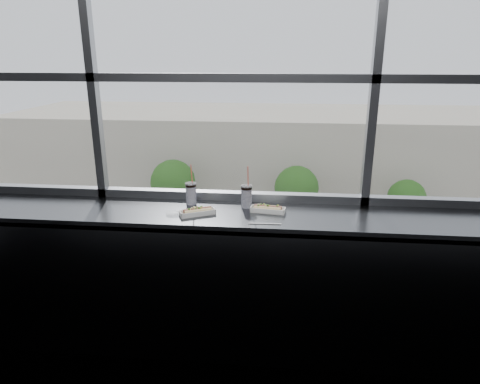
# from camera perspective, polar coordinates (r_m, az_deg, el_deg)

# --- Properties ---
(wall_back_lower) EXTENTS (6.00, 0.00, 6.00)m
(wall_back_lower) POSITION_cam_1_polar(r_m,az_deg,el_deg) (3.49, -1.26, -9.56)
(wall_back_lower) COLOR black
(wall_back_lower) RESTS_ON ground
(window_glass) EXTENTS (6.00, 0.00, 6.00)m
(window_glass) POSITION_cam_1_polar(r_m,az_deg,el_deg) (3.12, -1.44, 20.52)
(window_glass) COLOR silver
(window_glass) RESTS_ON ground
(window_mullions) EXTENTS (6.00, 0.08, 2.40)m
(window_mullions) POSITION_cam_1_polar(r_m,az_deg,el_deg) (3.10, -1.49, 20.53)
(window_mullions) COLOR gray
(window_mullions) RESTS_ON ground
(counter) EXTENTS (6.00, 0.55, 0.06)m
(counter) POSITION_cam_1_polar(r_m,az_deg,el_deg) (3.02, -1.96, -3.19)
(counter) COLOR #4F5255
(counter) RESTS_ON ground
(counter_fascia) EXTENTS (6.00, 0.04, 1.04)m
(counter_fascia) POSITION_cam_1_polar(r_m,az_deg,el_deg) (3.03, -2.52, -14.15)
(counter_fascia) COLOR #4F5255
(counter_fascia) RESTS_ON ground
(hotdog_tray_left) EXTENTS (0.25, 0.18, 0.06)m
(hotdog_tray_left) POSITION_cam_1_polar(r_m,az_deg,el_deg) (2.96, -5.70, -2.61)
(hotdog_tray_left) COLOR white
(hotdog_tray_left) RESTS_ON counter
(hotdog_tray_right) EXTENTS (0.25, 0.11, 0.06)m
(hotdog_tray_right) POSITION_cam_1_polar(r_m,az_deg,el_deg) (3.00, 3.73, -2.27)
(hotdog_tray_right) COLOR white
(hotdog_tray_right) RESTS_ON counter
(soda_cup_left) EXTENTS (0.08, 0.08, 0.31)m
(soda_cup_left) POSITION_cam_1_polar(r_m,az_deg,el_deg) (3.16, -6.55, -0.04)
(soda_cup_left) COLOR white
(soda_cup_left) RESTS_ON counter
(soda_cup_right) EXTENTS (0.08, 0.08, 0.31)m
(soda_cup_right) POSITION_cam_1_polar(r_m,az_deg,el_deg) (3.08, 0.87, -0.42)
(soda_cup_right) COLOR white
(soda_cup_right) RESTS_ON counter
(loose_straw) EXTENTS (0.21, 0.02, 0.01)m
(loose_straw) POSITION_cam_1_polar(r_m,az_deg,el_deg) (2.80, 3.31, -4.24)
(loose_straw) COLOR white
(loose_straw) RESTS_ON counter
(wrapper) EXTENTS (0.10, 0.07, 0.03)m
(wrapper) POSITION_cam_1_polar(r_m,az_deg,el_deg) (2.98, -8.88, -2.82)
(wrapper) COLOR silver
(wrapper) RESTS_ON counter
(plaza_ground) EXTENTS (120.00, 120.00, 0.00)m
(plaza_ground) POSITION_cam_1_polar(r_m,az_deg,el_deg) (48.39, 5.13, 2.04)
(plaza_ground) COLOR #9B9A95
(plaza_ground) RESTS_ON ground
(street_asphalt) EXTENTS (80.00, 10.00, 0.06)m
(street_asphalt) POSITION_cam_1_polar(r_m,az_deg,el_deg) (26.55, 4.30, -11.81)
(street_asphalt) COLOR black
(street_asphalt) RESTS_ON plaza_ground
(far_sidewalk) EXTENTS (80.00, 6.00, 0.04)m
(far_sidewalk) POSITION_cam_1_polar(r_m,az_deg,el_deg) (33.73, 4.71, -5.10)
(far_sidewalk) COLOR #9B9A95
(far_sidewalk) RESTS_ON plaza_ground
(far_building) EXTENTS (50.00, 14.00, 8.00)m
(far_building) POSITION_cam_1_polar(r_m,az_deg,el_deg) (42.08, 5.16, 5.24)
(far_building) COLOR #BAB19C
(far_building) RESTS_ON plaza_ground
(car_near_d) EXTENTS (3.22, 6.70, 2.17)m
(car_near_d) POSITION_cam_1_polar(r_m,az_deg,el_deg) (23.88, 24.97, -14.18)
(car_near_d) COLOR silver
(car_near_d) RESTS_ON street_asphalt
(car_far_a) EXTENTS (3.39, 6.89, 2.22)m
(car_far_a) POSITION_cam_1_polar(r_m,az_deg,el_deg) (31.47, -14.56, -5.11)
(car_far_a) COLOR black
(car_far_a) RESTS_ON street_asphalt
(car_far_c) EXTENTS (3.21, 6.30, 2.02)m
(car_far_c) POSITION_cam_1_polar(r_m,az_deg,el_deg) (31.60, 25.73, -6.49)
(car_far_c) COLOR silver
(car_far_c) RESTS_ON street_asphalt
(car_near_c) EXTENTS (3.45, 6.87, 2.21)m
(car_near_c) POSITION_cam_1_polar(r_m,az_deg,el_deg) (22.56, 1.95, -14.24)
(car_near_c) COLOR #5B1B2B
(car_near_c) RESTS_ON street_asphalt
(car_far_b) EXTENTS (2.93, 6.27, 2.04)m
(car_far_b) POSITION_cam_1_polar(r_m,az_deg,el_deg) (29.83, 11.89, -6.40)
(car_far_b) COLOR #820200
(car_far_b) RESTS_ON street_asphalt
(pedestrian_c) EXTENTS (0.61, 0.82, 1.84)m
(pedestrian_c) POSITION_cam_1_polar(r_m,az_deg,el_deg) (33.91, 14.72, -3.81)
(pedestrian_c) COLOR #66605B
(pedestrian_c) RESTS_ON far_sidewalk
(pedestrian_a) EXTENTS (0.87, 0.65, 1.96)m
(pedestrian_a) POSITION_cam_1_polar(r_m,az_deg,el_deg) (33.83, -4.76, -3.21)
(pedestrian_a) COLOR #66605B
(pedestrian_a) RESTS_ON far_sidewalk
(tree_left) EXTENTS (3.50, 3.50, 5.47)m
(tree_left) POSITION_cam_1_polar(r_m,az_deg,el_deg) (33.54, -8.91, 1.31)
(tree_left) COLOR #47382B
(tree_left) RESTS_ON far_sidewalk
(tree_center) EXTENTS (3.35, 3.35, 5.23)m
(tree_center) POSITION_cam_1_polar(r_m,az_deg,el_deg) (32.54, 7.54, 0.55)
(tree_center) COLOR #47382B
(tree_center) RESTS_ON far_sidewalk
(tree_right) EXTENTS (2.82, 2.82, 4.40)m
(tree_right) POSITION_cam_1_polar(r_m,az_deg,el_deg) (33.98, 21.32, -0.80)
(tree_right) COLOR #47382B
(tree_right) RESTS_ON far_sidewalk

